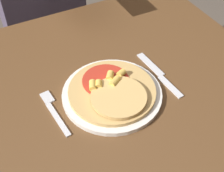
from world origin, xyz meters
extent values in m
cube|color=brown|center=(0.00, 0.00, 0.71)|extent=(1.09, 0.88, 0.03)
cylinder|color=brown|center=(0.49, 0.38, 0.35)|extent=(0.06, 0.06, 0.69)
cylinder|color=silver|center=(0.03, -0.04, 0.73)|extent=(0.29, 0.29, 0.01)
cylinder|color=tan|center=(0.03, -0.04, 0.74)|extent=(0.25, 0.25, 0.01)
cylinder|color=#B22D1E|center=(0.03, 0.00, 0.75)|extent=(0.14, 0.14, 0.00)
cylinder|color=tan|center=(0.03, -0.08, 0.76)|extent=(0.15, 0.15, 0.01)
cylinder|color=gold|center=(0.08, -0.01, 0.76)|extent=(0.03, 0.03, 0.02)
cylinder|color=gold|center=(0.04, 0.00, 0.76)|extent=(0.03, 0.04, 0.02)
cylinder|color=gold|center=(0.05, -0.03, 0.76)|extent=(0.04, 0.03, 0.02)
cylinder|color=gold|center=(0.00, -0.02, 0.76)|extent=(0.03, 0.03, 0.02)
cylinder|color=gold|center=(-0.02, -0.01, 0.76)|extent=(0.03, 0.04, 0.02)
cube|color=silver|center=(-0.14, -0.05, 0.72)|extent=(0.03, 0.13, 0.00)
cube|color=silver|center=(-0.14, 0.04, 0.72)|extent=(0.03, 0.05, 0.00)
cube|color=silver|center=(0.20, -0.09, 0.72)|extent=(0.03, 0.10, 0.00)
cube|color=silver|center=(0.20, 0.02, 0.72)|extent=(0.03, 0.12, 0.00)
cylinder|color=#2D2D38|center=(-0.04, 0.69, 0.24)|extent=(0.11, 0.11, 0.49)
cylinder|color=#2D2D38|center=(0.12, 0.69, 0.24)|extent=(0.11, 0.11, 0.49)
camera|label=1|loc=(-0.25, -0.58, 1.38)|focal=50.00mm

